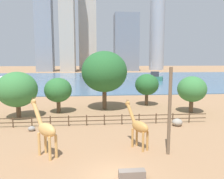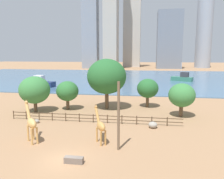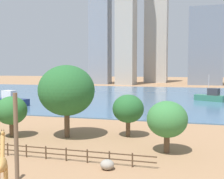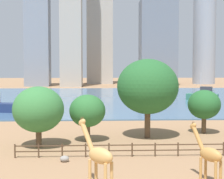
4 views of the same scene
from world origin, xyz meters
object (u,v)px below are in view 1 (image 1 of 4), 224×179
(boulder_near_fence, at_px, (32,129))
(feeding_trough, at_px, (132,174))
(boat_sailboat, at_px, (3,85))
(tree_left_small, at_px, (17,90))
(utility_pole, at_px, (170,112))
(giraffe_tall, at_px, (46,129))
(giraffe_companion, at_px, (139,126))
(tree_left_large, at_px, (192,89))
(boulder_by_pole, at_px, (177,122))
(tree_right_tall, at_px, (58,90))
(tree_center_broad, at_px, (104,72))
(boat_ferry, at_px, (153,77))
(tree_right_small, at_px, (147,85))

(boulder_near_fence, distance_m, feeding_trough, 14.43)
(boat_sailboat, bearing_deg, tree_left_small, -55.61)
(utility_pole, bearing_deg, giraffe_tall, 176.68)
(giraffe_companion, height_order, utility_pole, utility_pole)
(boulder_near_fence, height_order, tree_left_large, tree_left_large)
(boulder_by_pole, xyz_separation_m, tree_right_tall, (-15.31, 8.16, 3.01))
(tree_center_broad, bearing_deg, tree_right_tall, -166.66)
(giraffe_tall, bearing_deg, boat_ferry, -67.86)
(tree_left_small, height_order, boat_sailboat, tree_left_small)
(giraffe_tall, height_order, boat_ferry, boat_ferry)
(feeding_trough, height_order, tree_left_large, tree_left_large)
(tree_right_tall, bearing_deg, boulder_by_pole, -28.06)
(feeding_trough, bearing_deg, giraffe_tall, 147.18)
(tree_left_large, bearing_deg, tree_center_broad, 165.13)
(giraffe_tall, bearing_deg, tree_left_large, -99.09)
(boulder_by_pole, height_order, tree_right_tall, tree_right_tall)
(boulder_by_pole, relative_size, tree_left_large, 0.22)
(feeding_trough, distance_m, tree_left_small, 21.37)
(tree_left_small, relative_size, tree_right_small, 1.15)
(tree_left_small, bearing_deg, tree_left_large, 1.86)
(tree_left_small, bearing_deg, utility_pole, -38.86)
(giraffe_tall, height_order, utility_pole, utility_pole)
(feeding_trough, relative_size, tree_right_tall, 0.34)
(feeding_trough, bearing_deg, boulder_near_fence, 130.79)
(tree_right_tall, bearing_deg, tree_center_broad, 13.34)
(boulder_near_fence, height_order, boat_sailboat, boat_sailboat)
(boulder_near_fence, relative_size, tree_left_small, 0.13)
(utility_pole, bearing_deg, feeding_trough, -136.75)
(giraffe_tall, relative_size, boulder_near_fence, 5.97)
(utility_pole, bearing_deg, boat_ferry, 75.24)
(giraffe_tall, relative_size, tree_right_small, 0.87)
(giraffe_tall, height_order, tree_center_broad, tree_center_broad)
(utility_pole, bearing_deg, giraffe_companion, 146.69)
(giraffe_companion, relative_size, tree_left_large, 0.78)
(boulder_by_pole, xyz_separation_m, tree_left_large, (4.73, 6.39, 3.13))
(utility_pole, height_order, tree_left_small, utility_pole)
(boat_ferry, bearing_deg, tree_left_small, 83.25)
(boulder_by_pole, relative_size, tree_center_broad, 0.13)
(feeding_trough, bearing_deg, tree_center_broad, 91.54)
(utility_pole, distance_m, tree_right_small, 20.21)
(tree_left_small, xyz_separation_m, boat_sailboat, (-12.90, 28.45, -2.57))
(utility_pole, xyz_separation_m, boulder_near_fence, (-13.21, 7.36, -3.42))
(tree_right_tall, bearing_deg, utility_pole, -54.23)
(giraffe_tall, relative_size, tree_right_tall, 0.91)
(tree_right_tall, distance_m, boat_sailboat, 31.54)
(giraffe_companion, bearing_deg, utility_pole, -155.08)
(boulder_by_pole, bearing_deg, giraffe_companion, -134.79)
(boulder_by_pole, height_order, boat_ferry, boat_ferry)
(giraffe_tall, xyz_separation_m, tree_left_small, (-6.22, 12.66, 1.67))
(feeding_trough, bearing_deg, boulder_by_pole, 55.66)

